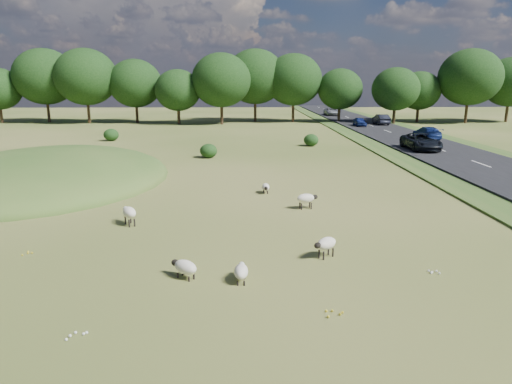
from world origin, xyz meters
TOP-DOWN VIEW (x-y plane):
  - ground at (0.00, 20.00)m, footprint 160.00×160.00m
  - mound at (-12.00, 12.00)m, footprint 16.00×20.00m
  - road at (20.00, 30.00)m, footprint 8.00×150.00m
  - treeline at (-1.06, 55.44)m, footprint 96.28×14.66m
  - shrubs at (-3.38, 27.90)m, footprint 23.51×13.56m
  - sheep_0 at (-0.64, -4.29)m, footprint 1.10×0.98m
  - sheep_1 at (1.28, -4.64)m, footprint 0.49×1.06m
  - sheep_2 at (2.68, 7.79)m, footprint 0.46×1.02m
  - sheep_3 at (4.49, -2.55)m, footprint 1.08×0.96m
  - sheep_4 at (-3.97, 1.72)m, footprint 0.97×1.23m
  - sheep_6 at (4.65, 4.27)m, footprint 1.19×0.71m
  - car_0 at (21.90, 83.95)m, footprint 1.80×4.43m
  - car_1 at (18.10, 23.69)m, footprint 2.52×5.47m
  - car_3 at (18.10, 47.12)m, footprint 1.43×3.57m
  - car_4 at (18.10, 68.46)m, footprint 2.43×5.28m
  - car_5 at (21.90, 49.48)m, footprint 1.59×4.55m
  - car_7 at (21.90, 31.82)m, footprint 1.93×4.75m

SIDE VIEW (x-z plane):
  - ground at x=0.00m, z-range 0.00..0.00m
  - mound at x=-12.00m, z-range -2.00..2.00m
  - road at x=20.00m, z-range 0.00..0.25m
  - sheep_2 at x=2.68m, z-range 0.08..0.67m
  - sheep_1 at x=1.28m, z-range 0.08..0.69m
  - sheep_0 at x=-0.64m, z-range 0.08..0.73m
  - sheep_3 at x=4.49m, z-range 0.16..0.96m
  - sheep_6 at x=4.65m, z-range 0.16..0.99m
  - sheep_4 at x=-3.97m, z-range 0.17..1.05m
  - shrubs at x=-3.38m, z-range -0.04..1.33m
  - car_3 at x=18.10m, z-range 0.25..1.46m
  - car_0 at x=21.90m, z-range 0.25..1.53m
  - car_7 at x=21.90m, z-range 0.25..1.63m
  - car_4 at x=18.10m, z-range 0.25..1.72m
  - car_5 at x=21.90m, z-range 0.25..1.75m
  - car_1 at x=18.10m, z-range 0.25..1.77m
  - treeline at x=-1.06m, z-range 0.72..12.41m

